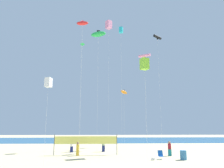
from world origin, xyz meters
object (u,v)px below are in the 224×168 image
(folding_beach_chair, at_px, (161,155))
(kite_pink_tube, at_px, (145,56))
(beachgoer_mustard_shirt, at_px, (78,148))
(kite_orange_inflatable, at_px, (124,92))
(trash_barrel, at_px, (183,155))
(volleyball_net, at_px, (86,141))
(kite_pink_box, at_px, (109,25))
(beachgoer_sage_shirt, at_px, (103,144))
(kite_lime_box, at_px, (144,64))
(kite_green_inflatable, at_px, (98,34))
(kite_black_tube, at_px, (157,38))
(kite_green_diamond, at_px, (82,46))
(beachgoer_maroon_shirt, at_px, (170,148))
(kite_red_inflatable, at_px, (82,24))
(beach_handbag, at_px, (153,159))
(kite_cyan_box, at_px, (121,30))
(beachgoer_white_shirt, at_px, (72,145))
(kite_white_box, at_px, (48,83))

(folding_beach_chair, relative_size, kite_pink_tube, 0.06)
(beachgoer_mustard_shirt, distance_m, kite_orange_inflatable, 15.35)
(trash_barrel, height_order, volleyball_net, volleyball_net)
(kite_pink_box, bearing_deg, beachgoer_sage_shirt, -99.82)
(beachgoer_mustard_shirt, relative_size, kite_lime_box, 0.13)
(beachgoer_mustard_shirt, distance_m, kite_green_inflatable, 14.98)
(beachgoer_mustard_shirt, xyz_separation_m, kite_pink_box, (3.73, 7.97, 19.75))
(beachgoer_mustard_shirt, relative_size, kite_black_tube, 0.08)
(beachgoer_mustard_shirt, height_order, kite_green_diamond, kite_green_diamond)
(beachgoer_maroon_shirt, height_order, kite_red_inflatable, kite_red_inflatable)
(kite_black_tube, bearing_deg, kite_orange_inflatable, 144.89)
(kite_green_inflatable, bearing_deg, kite_pink_tube, 47.23)
(volleyball_net, distance_m, kite_black_tube, 20.89)
(kite_lime_box, relative_size, kite_orange_inflatable, 1.27)
(kite_green_inflatable, height_order, kite_orange_inflatable, kite_green_inflatable)
(beach_handbag, bearing_deg, kite_green_inflatable, 143.72)
(volleyball_net, xyz_separation_m, beach_handbag, (7.22, -4.00, -1.50))
(kite_red_inflatable, bearing_deg, kite_orange_inflatable, 68.74)
(trash_barrel, xyz_separation_m, kite_cyan_box, (-5.39, 11.71, 19.33))
(beachgoer_white_shirt, xyz_separation_m, kite_black_tube, (13.16, 4.05, 17.17))
(beachgoer_maroon_shirt, relative_size, kite_green_diamond, 0.10)
(kite_green_inflatable, distance_m, kite_orange_inflatable, 12.71)
(volleyball_net, relative_size, kite_lime_box, 0.62)
(beachgoer_maroon_shirt, bearing_deg, beach_handbag, -47.33)
(beachgoer_sage_shirt, bearing_deg, beachgoer_maroon_shirt, 163.67)
(beachgoer_sage_shirt, bearing_deg, kite_cyan_box, -109.73)
(kite_cyan_box, xyz_separation_m, kite_orange_inflatable, (0.64, 2.65, -10.54))
(kite_pink_tube, bearing_deg, beachgoer_white_shirt, -150.78)
(kite_lime_box, bearing_deg, beach_handbag, -94.18)
(kite_lime_box, bearing_deg, beachgoer_mustard_shirt, -171.96)
(beachgoer_sage_shirt, relative_size, beach_handbag, 5.56)
(kite_green_diamond, relative_size, kite_pink_box, 0.79)
(folding_beach_chair, relative_size, kite_lime_box, 0.07)
(beachgoer_mustard_shirt, distance_m, kite_pink_tube, 20.24)
(beachgoer_maroon_shirt, xyz_separation_m, beachgoer_mustard_shirt, (-10.74, 0.50, -0.06))
(beachgoer_sage_shirt, relative_size, beachgoer_mustard_shirt, 1.16)
(beachgoer_mustard_shirt, xyz_separation_m, kite_orange_inflatable, (6.54, 11.04, 8.43))
(kite_pink_tube, distance_m, kite_lime_box, 9.38)
(trash_barrel, height_order, kite_red_inflatable, kite_red_inflatable)
(kite_black_tube, distance_m, kite_red_inflatable, 16.49)
(kite_green_diamond, height_order, kite_white_box, kite_green_diamond)
(kite_red_inflatable, bearing_deg, beach_handbag, 6.13)
(kite_green_diamond, bearing_deg, kite_green_inflatable, -64.98)
(beachgoer_sage_shirt, relative_size, kite_black_tube, 0.10)
(kite_white_box, bearing_deg, beachgoer_mustard_shirt, 71.79)
(beachgoer_white_shirt, bearing_deg, kite_black_tube, 115.71)
(beachgoer_white_shirt, height_order, trash_barrel, beachgoer_white_shirt)
(kite_pink_tube, bearing_deg, kite_green_diamond, -166.54)
(volleyball_net, bearing_deg, kite_red_inflatable, -93.09)
(folding_beach_chair, height_order, kite_pink_tube, kite_pink_tube)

